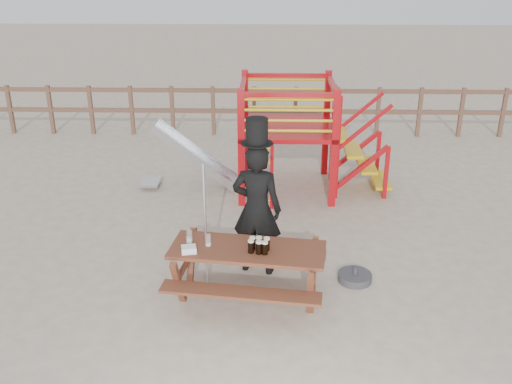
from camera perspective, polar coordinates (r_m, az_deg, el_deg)
The scene contains 10 objects.
ground at distance 7.75m, azimuth 2.06°, elevation -9.82°, with size 60.00×60.00×0.00m, color #C3B197.
back_fence at distance 13.95m, azimuth 1.89°, elevation 8.60°, with size 15.09×0.09×1.20m.
playground_fort at distance 10.57m, azimuth 2.67°, elevation 5.76°, with size 4.71×1.84×2.10m.
picnic_table at distance 7.33m, azimuth -0.84°, elevation -7.55°, with size 2.10×1.58×0.75m.
man_with_hat at distance 7.75m, azimuth 0.08°, elevation -1.40°, with size 0.77×0.59×2.23m.
metal_pole at distance 7.53m, azimuth -5.10°, elevation -3.38°, with size 0.04×0.04×1.73m, color #B2B2B7.
parasol_base at distance 8.05m, azimuth 9.85°, elevation -8.39°, with size 0.47×0.47×0.20m.
paper_bag at distance 7.13m, azimuth -6.73°, elevation -5.72°, with size 0.18×0.14×0.08m, color white.
stout_pints at distance 7.08m, azimuth 0.28°, elevation -5.35°, with size 0.27×0.20×0.17m.
empty_glasses at distance 7.28m, azimuth -6.06°, elevation -4.80°, with size 0.33×0.25×0.15m.
Camera 1 is at (-0.11, -6.52, 4.20)m, focal length 40.00 mm.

